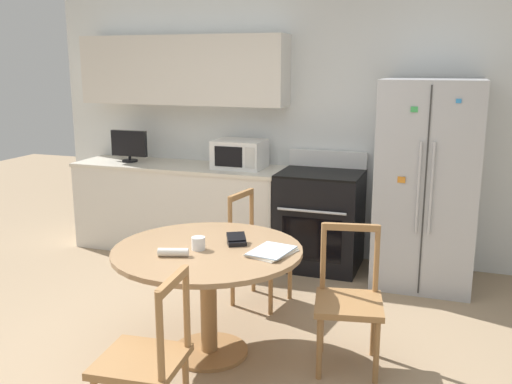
{
  "coord_description": "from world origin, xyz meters",
  "views": [
    {
      "loc": [
        1.52,
        -2.85,
        1.91
      ],
      "look_at": [
        0.12,
        1.15,
        0.95
      ],
      "focal_mm": 40.0,
      "sensor_mm": 36.0,
      "label": 1
    }
  ],
  "objects_px": {
    "dining_chair_far": "(258,251)",
    "dining_chair_near": "(146,361)",
    "countertop_tv": "(129,145)",
    "candle_glass": "(198,244)",
    "refrigerator": "(427,184)",
    "oven_range": "(320,219)",
    "microwave": "(240,154)",
    "dining_chair_right": "(349,302)",
    "wallet": "(237,240)"
  },
  "relations": [
    {
      "from": "refrigerator",
      "to": "oven_range",
      "type": "bearing_deg",
      "value": 175.7
    },
    {
      "from": "refrigerator",
      "to": "dining_chair_near",
      "type": "xyz_separation_m",
      "value": [
        -1.2,
        -2.74,
        -0.46
      ]
    },
    {
      "from": "dining_chair_far",
      "to": "candle_glass",
      "type": "distance_m",
      "value": 1.02
    },
    {
      "from": "refrigerator",
      "to": "dining_chair_near",
      "type": "bearing_deg",
      "value": -113.65
    },
    {
      "from": "oven_range",
      "to": "candle_glass",
      "type": "distance_m",
      "value": 2.0
    },
    {
      "from": "candle_glass",
      "to": "wallet",
      "type": "bearing_deg",
      "value": 43.85
    },
    {
      "from": "oven_range",
      "to": "countertop_tv",
      "type": "relative_size",
      "value": 2.7
    },
    {
      "from": "candle_glass",
      "to": "oven_range",
      "type": "bearing_deg",
      "value": 79.78
    },
    {
      "from": "dining_chair_near",
      "to": "candle_glass",
      "type": "xyz_separation_m",
      "value": [
        -0.1,
        0.87,
        0.34
      ]
    },
    {
      "from": "countertop_tv",
      "to": "candle_glass",
      "type": "relative_size",
      "value": 4.5
    },
    {
      "from": "refrigerator",
      "to": "dining_chair_far",
      "type": "xyz_separation_m",
      "value": [
        -1.23,
        -0.92,
        -0.46
      ]
    },
    {
      "from": "dining_chair_right",
      "to": "countertop_tv",
      "type": "bearing_deg",
      "value": -44.48
    },
    {
      "from": "refrigerator",
      "to": "oven_range",
      "type": "height_order",
      "value": "refrigerator"
    },
    {
      "from": "countertop_tv",
      "to": "refrigerator",
      "type": "bearing_deg",
      "value": -1.63
    },
    {
      "from": "oven_range",
      "to": "dining_chair_near",
      "type": "xyz_separation_m",
      "value": [
        -0.25,
        -2.82,
        -0.03
      ]
    },
    {
      "from": "oven_range",
      "to": "countertop_tv",
      "type": "xyz_separation_m",
      "value": [
        -2.05,
        0.01,
        0.61
      ]
    },
    {
      "from": "oven_range",
      "to": "dining_chair_far",
      "type": "relative_size",
      "value": 1.2
    },
    {
      "from": "refrigerator",
      "to": "countertop_tv",
      "type": "distance_m",
      "value": 3.01
    },
    {
      "from": "refrigerator",
      "to": "wallet",
      "type": "relative_size",
      "value": 10.53
    },
    {
      "from": "refrigerator",
      "to": "oven_range",
      "type": "distance_m",
      "value": 1.05
    },
    {
      "from": "candle_glass",
      "to": "dining_chair_near",
      "type": "bearing_deg",
      "value": -83.13
    },
    {
      "from": "dining_chair_near",
      "to": "wallet",
      "type": "distance_m",
      "value": 1.11
    },
    {
      "from": "dining_chair_right",
      "to": "wallet",
      "type": "xyz_separation_m",
      "value": [
        -0.75,
        -0.02,
        0.33
      ]
    },
    {
      "from": "countertop_tv",
      "to": "candle_glass",
      "type": "bearing_deg",
      "value": -49.1
    },
    {
      "from": "oven_range",
      "to": "candle_glass",
      "type": "height_order",
      "value": "oven_range"
    },
    {
      "from": "oven_range",
      "to": "dining_chair_right",
      "type": "relative_size",
      "value": 1.2
    },
    {
      "from": "dining_chair_far",
      "to": "dining_chair_right",
      "type": "xyz_separation_m",
      "value": [
        0.87,
        -0.75,
        0.0
      ]
    },
    {
      "from": "dining_chair_near",
      "to": "microwave",
      "type": "bearing_deg",
      "value": 6.18
    },
    {
      "from": "dining_chair_far",
      "to": "dining_chair_near",
      "type": "xyz_separation_m",
      "value": [
        0.03,
        -1.83,
        0.0
      ]
    },
    {
      "from": "countertop_tv",
      "to": "wallet",
      "type": "xyz_separation_m",
      "value": [
        1.89,
        -1.78,
        -0.31
      ]
    },
    {
      "from": "microwave",
      "to": "wallet",
      "type": "height_order",
      "value": "microwave"
    },
    {
      "from": "oven_range",
      "to": "dining_chair_right",
      "type": "distance_m",
      "value": 1.84
    },
    {
      "from": "oven_range",
      "to": "dining_chair_near",
      "type": "distance_m",
      "value": 2.83
    },
    {
      "from": "microwave",
      "to": "countertop_tv",
      "type": "height_order",
      "value": "countertop_tv"
    },
    {
      "from": "dining_chair_far",
      "to": "refrigerator",
      "type": "bearing_deg",
      "value": 136.17
    },
    {
      "from": "wallet",
      "to": "refrigerator",
      "type": "bearing_deg",
      "value": 56.61
    },
    {
      "from": "candle_glass",
      "to": "refrigerator",
      "type": "bearing_deg",
      "value": 55.14
    },
    {
      "from": "refrigerator",
      "to": "dining_chair_far",
      "type": "bearing_deg",
      "value": -143.37
    },
    {
      "from": "microwave",
      "to": "countertop_tv",
      "type": "distance_m",
      "value": 1.22
    },
    {
      "from": "countertop_tv",
      "to": "candle_glass",
      "type": "distance_m",
      "value": 2.61
    },
    {
      "from": "countertop_tv",
      "to": "dining_chair_near",
      "type": "distance_m",
      "value": 3.42
    },
    {
      "from": "oven_range",
      "to": "microwave",
      "type": "distance_m",
      "value": 1.01
    },
    {
      "from": "oven_range",
      "to": "candle_glass",
      "type": "bearing_deg",
      "value": -100.22
    },
    {
      "from": "candle_glass",
      "to": "microwave",
      "type": "bearing_deg",
      "value": 103.47
    },
    {
      "from": "microwave",
      "to": "dining_chair_far",
      "type": "distance_m",
      "value": 1.33
    },
    {
      "from": "dining_chair_right",
      "to": "candle_glass",
      "type": "xyz_separation_m",
      "value": [
        -0.94,
        -0.21,
        0.34
      ]
    },
    {
      "from": "dining_chair_near",
      "to": "refrigerator",
      "type": "bearing_deg",
      "value": -28.98
    },
    {
      "from": "refrigerator",
      "to": "dining_chair_near",
      "type": "relative_size",
      "value": 1.98
    },
    {
      "from": "countertop_tv",
      "to": "dining_chair_right",
      "type": "distance_m",
      "value": 3.24
    },
    {
      "from": "countertop_tv",
      "to": "dining_chair_right",
      "type": "xyz_separation_m",
      "value": [
        2.64,
        -1.75,
        -0.64
      ]
    }
  ]
}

